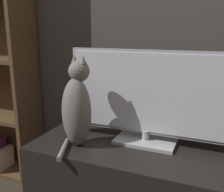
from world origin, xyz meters
name	(u,v)px	position (x,y,z in m)	size (l,w,h in m)	color
wall_back	(170,1)	(0.00, 1.22, 1.30)	(4.80, 0.05, 2.60)	#47423D
tv_stand	(150,187)	(0.00, 0.90, 0.24)	(1.39, 0.56, 0.48)	black
tv	(147,98)	(-0.05, 0.98, 0.76)	(0.95, 0.21, 0.54)	#B7B7BC
cat	(77,108)	(-0.41, 0.80, 0.71)	(0.21, 0.33, 0.52)	gray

